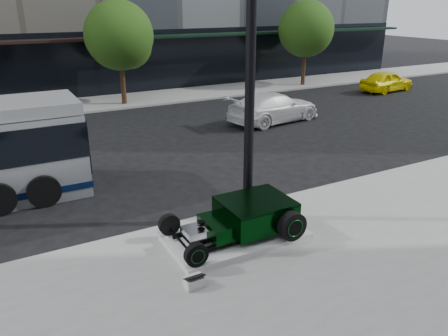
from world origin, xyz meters
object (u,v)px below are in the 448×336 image
lamppost (250,78)px  yellow_taxi (387,81)px  hot_rod (248,216)px  white_sedan (274,107)px

lamppost → yellow_taxi: (17.93, 11.49, -3.24)m
lamppost → yellow_taxi: 21.53m
hot_rod → lamppost: 3.39m
white_sedan → yellow_taxi: 11.56m
white_sedan → yellow_taxi: size_ratio=1.24×
hot_rod → white_sedan: size_ratio=0.64×
lamppost → white_sedan: size_ratio=1.63×
lamppost → yellow_taxi: size_ratio=2.04×
hot_rod → white_sedan: 11.90m
white_sedan → hot_rod: bearing=134.2°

